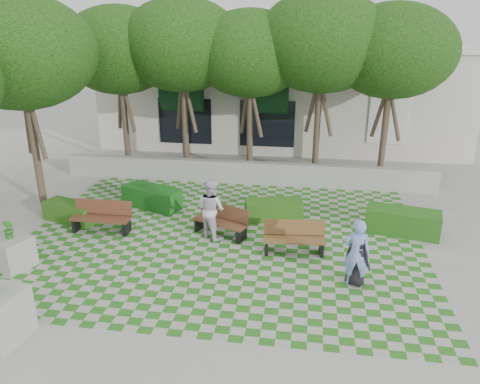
% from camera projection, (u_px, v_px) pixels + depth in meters
% --- Properties ---
extents(ground, '(90.00, 90.00, 0.00)m').
position_uv_depth(ground, '(215.00, 255.00, 13.37)').
color(ground, gray).
rests_on(ground, ground).
extents(lawn, '(12.00, 12.00, 0.00)m').
position_uv_depth(lawn, '(221.00, 239.00, 14.30)').
color(lawn, '#2B721E').
rests_on(lawn, ground).
extents(sidewalk_south, '(16.00, 2.00, 0.01)m').
position_uv_depth(sidewalk_south, '(167.00, 371.00, 9.03)').
color(sidewalk_south, '#9E9B93').
rests_on(sidewalk_south, ground).
extents(sidewalk_west, '(2.00, 12.00, 0.01)m').
position_uv_depth(sidewalk_west, '(5.00, 225.00, 15.29)').
color(sidewalk_west, '#9E9B93').
rests_on(sidewalk_west, ground).
extents(retaining_wall, '(15.00, 0.36, 0.90)m').
position_uv_depth(retaining_wall, '(245.00, 173.00, 18.94)').
color(retaining_wall, '#9E9B93').
rests_on(retaining_wall, ground).
extents(bench_east, '(1.81, 0.74, 0.93)m').
position_uv_depth(bench_east, '(294.00, 238.00, 13.39)').
color(bench_east, brown).
rests_on(bench_east, ground).
extents(bench_mid, '(1.84, 1.24, 0.92)m').
position_uv_depth(bench_mid, '(221.00, 221.00, 14.49)').
color(bench_mid, '#512F1B').
rests_on(bench_mid, ground).
extents(bench_west, '(1.86, 0.62, 0.98)m').
position_uv_depth(bench_west, '(102.00, 217.00, 14.72)').
color(bench_west, '#542C1C').
rests_on(bench_west, ground).
extents(hedge_east, '(2.34, 1.32, 0.77)m').
position_uv_depth(hedge_east, '(403.00, 222.00, 14.61)').
color(hedge_east, '#1E5115').
rests_on(hedge_east, ground).
extents(hedge_midright, '(2.00, 1.16, 0.66)m').
position_uv_depth(hedge_midright, '(274.00, 210.00, 15.65)').
color(hedge_midright, '#235115').
rests_on(hedge_midright, ground).
extents(hedge_midleft, '(2.27, 1.55, 0.74)m').
position_uv_depth(hedge_midleft, '(152.00, 197.00, 16.62)').
color(hedge_midleft, '#144D17').
rests_on(hedge_midleft, ground).
extents(hedge_west, '(1.95, 1.22, 0.64)m').
position_uv_depth(hedge_west, '(71.00, 212.00, 15.51)').
color(hedge_west, '#245015').
rests_on(hedge_west, ground).
extents(planter_back, '(1.12, 1.12, 1.42)m').
position_uv_depth(planter_back, '(13.00, 251.00, 12.59)').
color(planter_back, '#9E9B93').
rests_on(planter_back, ground).
extents(person_blue, '(0.67, 0.45, 1.82)m').
position_uv_depth(person_blue, '(356.00, 253.00, 11.58)').
color(person_blue, '#7B93E0').
rests_on(person_blue, ground).
extents(person_dark, '(0.82, 0.73, 1.41)m').
position_uv_depth(person_dark, '(357.00, 259.00, 11.71)').
color(person_dark, black).
rests_on(person_dark, ground).
extents(person_white, '(1.16, 1.11, 1.88)m').
position_uv_depth(person_white, '(211.00, 209.00, 14.15)').
color(person_white, silver).
rests_on(person_white, ground).
extents(tree_row, '(17.70, 13.40, 7.41)m').
position_uv_depth(tree_row, '(195.00, 51.00, 17.29)').
color(tree_row, '#47382B').
rests_on(tree_row, ground).
extents(building, '(18.00, 8.92, 5.15)m').
position_uv_depth(building, '(282.00, 92.00, 25.36)').
color(building, beige).
rests_on(building, ground).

